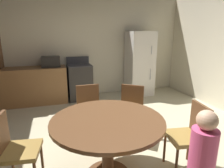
% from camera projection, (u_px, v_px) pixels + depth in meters
% --- Properties ---
extents(ground_plane, '(14.00, 14.00, 0.00)m').
position_uv_depth(ground_plane, '(129.00, 156.00, 2.73)').
color(ground_plane, beige).
extents(wall_back, '(5.68, 0.12, 2.70)m').
position_uv_depth(wall_back, '(87.00, 47.00, 5.27)').
color(wall_back, beige).
rests_on(wall_back, ground).
extents(kitchen_counter, '(1.89, 0.60, 0.90)m').
position_uv_depth(kitchen_counter, '(27.00, 86.00, 4.68)').
color(kitchen_counter, olive).
rests_on(kitchen_counter, ground).
extents(oven_range, '(0.60, 0.60, 1.10)m').
position_uv_depth(oven_range, '(80.00, 82.00, 5.04)').
color(oven_range, '#2D2B28').
rests_on(oven_range, ground).
extents(refrigerator, '(0.68, 0.68, 1.76)m').
position_uv_depth(refrigerator, '(139.00, 64.00, 5.37)').
color(refrigerator, silver).
rests_on(refrigerator, ground).
extents(microwave, '(0.44, 0.32, 0.26)m').
position_uv_depth(microwave, '(51.00, 62.00, 4.70)').
color(microwave, black).
rests_on(microwave, kitchen_counter).
extents(dining_table, '(1.28, 1.28, 0.76)m').
position_uv_depth(dining_table, '(108.00, 131.00, 2.18)').
color(dining_table, brown).
rests_on(dining_table, ground).
extents(chair_northeast, '(0.56, 0.56, 0.87)m').
position_uv_depth(chair_northeast, '(130.00, 108.00, 3.14)').
color(chair_northeast, brown).
rests_on(chair_northeast, ground).
extents(chair_west, '(0.45, 0.45, 0.87)m').
position_uv_depth(chair_west, '(14.00, 147.00, 2.05)').
color(chair_west, brown).
rests_on(chair_west, ground).
extents(chair_east, '(0.46, 0.46, 0.87)m').
position_uv_depth(chair_east, '(190.00, 133.00, 2.35)').
color(chair_east, brown).
rests_on(chair_east, ground).
extents(chair_north, '(0.41, 0.41, 0.87)m').
position_uv_depth(chair_north, '(89.00, 108.00, 3.15)').
color(chair_north, brown).
rests_on(chair_north, ground).
extents(person_child, '(0.31, 0.31, 1.09)m').
position_uv_depth(person_child, '(201.00, 165.00, 1.65)').
color(person_child, '#3D4C84').
rests_on(person_child, ground).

